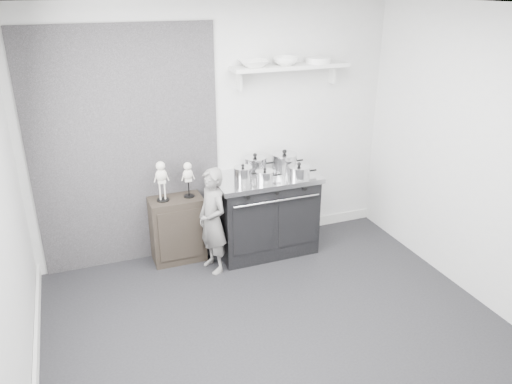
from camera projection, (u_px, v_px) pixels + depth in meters
ground at (281, 335)px, 4.36m from camera, size 4.00×4.00×0.00m
room_shell at (266, 153)px, 3.82m from camera, size 4.02×3.62×2.71m
wall_shelf at (290, 68)px, 5.28m from camera, size 1.30×0.26×0.24m
stove at (265, 213)px, 5.59m from camera, size 1.13×0.71×0.91m
side_cabinet at (177, 229)px, 5.42m from camera, size 0.56×0.33×0.73m
child at (213, 221)px, 5.15m from camera, size 0.37×0.47×1.14m
pot_front_left at (243, 174)px, 5.21m from camera, size 0.28×0.19×0.20m
pot_back_left at (255, 164)px, 5.50m from camera, size 0.35×0.26×0.21m
pot_back_right at (284, 162)px, 5.54m from camera, size 0.37×0.29×0.24m
pot_front_right at (299, 172)px, 5.34m from camera, size 0.33×0.24×0.17m
pot_front_center at (265, 176)px, 5.24m from camera, size 0.28×0.20×0.15m
skeleton_full at (161, 178)px, 5.14m from camera, size 0.14×0.09×0.50m
skeleton_torso at (188, 177)px, 5.24m from camera, size 0.13×0.08×0.45m
bowl_large at (254, 63)px, 5.11m from camera, size 0.30×0.30×0.07m
bowl_small at (286, 61)px, 5.23m from camera, size 0.26×0.26×0.08m
plate_stack at (318, 60)px, 5.36m from camera, size 0.27×0.27×0.06m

